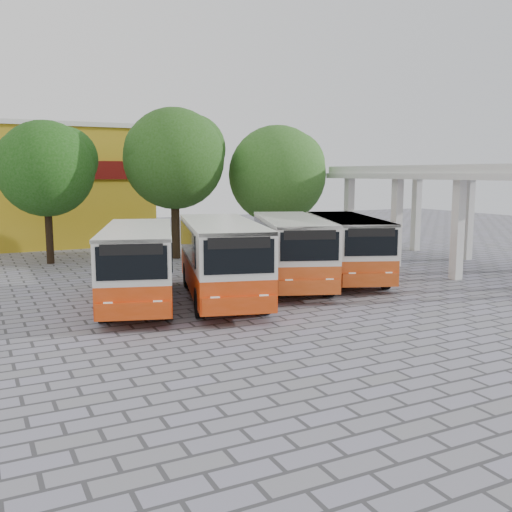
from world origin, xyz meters
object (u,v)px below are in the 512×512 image
bus_far_left (138,260)px  bus_far_right (346,243)px  bus_centre_left (221,255)px  bus_centre_right (291,246)px

bus_far_left → bus_far_right: 10.30m
bus_centre_left → bus_centre_right: bearing=34.5°
bus_far_left → bus_centre_left: (3.15, -0.71, 0.09)m
bus_centre_left → bus_far_right: size_ratio=1.04×
bus_centre_right → bus_far_right: (3.10, 0.13, -0.05)m
bus_centre_left → bus_far_right: bus_centre_left is taller
bus_centre_right → bus_far_right: bearing=23.1°
bus_centre_left → bus_centre_right: size_ratio=1.02×
bus_centre_left → bus_centre_right: bus_centre_left is taller
bus_far_left → bus_far_right: size_ratio=1.00×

